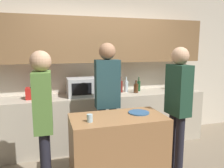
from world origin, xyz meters
name	(u,v)px	position (x,y,z in m)	size (l,w,h in m)	color
back_wall	(100,57)	(0.00, 1.66, 1.54)	(6.40, 0.40, 2.70)	beige
back_counter	(104,119)	(0.00, 1.39, 0.45)	(3.60, 0.62, 0.90)	#B7AD99
kitchen_island	(118,152)	(-0.14, 0.16, 0.45)	(1.12, 0.60, 0.89)	#996B42
microwave	(83,87)	(-0.37, 1.37, 1.05)	(0.52, 0.39, 0.30)	#B7BABC
toaster	(35,93)	(-1.13, 1.37, 0.99)	(0.26, 0.16, 0.18)	#B21E19
potted_plant	(178,80)	(1.44, 1.37, 1.10)	(0.14, 0.14, 0.39)	#333D4C
bottle_0	(120,86)	(0.33, 1.48, 1.01)	(0.08, 0.08, 0.29)	maroon
bottle_1	(126,86)	(0.45, 1.51, 1.01)	(0.08, 0.08, 0.27)	silver
bottle_2	(136,88)	(0.58, 1.35, 0.99)	(0.08, 0.08, 0.23)	#472814
bottle_3	(139,86)	(0.69, 1.49, 1.00)	(0.06, 0.06, 0.26)	#194723
plate_on_island	(139,113)	(0.14, 0.22, 0.90)	(0.26, 0.26, 0.01)	#2D5684
cup_0	(90,118)	(-0.50, 0.07, 0.94)	(0.06, 0.06, 0.09)	#9FC1CF
person_left	(43,114)	(-0.99, 0.18, 1.00)	(0.22, 0.34, 1.67)	black
person_center	(107,93)	(-0.12, 0.72, 1.06)	(0.35, 0.23, 1.77)	black
person_right	(178,100)	(0.70, 0.22, 1.02)	(0.22, 0.35, 1.71)	black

